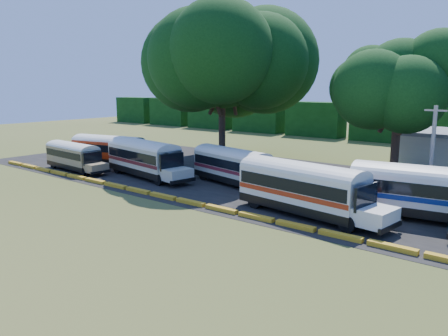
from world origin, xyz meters
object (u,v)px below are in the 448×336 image
Objects in this scene: bus_beige at (74,155)px; bus_white_red at (304,186)px; tree_west at (222,57)px; bus_red at (110,149)px; bus_cream_west at (145,156)px.

bus_beige is 26.74m from bus_white_red.
bus_white_red is at bearing -37.01° from tree_west.
bus_white_red is at bearing -20.32° from bus_red.
bus_red is 26.20m from bus_white_red.
bus_cream_west is at bearing 20.02° from bus_beige.
bus_red is at bearing -179.95° from bus_white_red.
bus_white_red is (18.37, -1.80, 0.03)m from bus_cream_west.
tree_west is (8.46, 14.42, 10.33)m from bus_beige.
bus_beige is 0.80× the size of bus_cream_west.
bus_white_red reaches higher than bus_cream_west.
bus_red is at bearing -126.79° from tree_west.
bus_beige is 8.72m from bus_cream_west.
bus_cream_west reaches higher than bus_red.
bus_red is at bearing 83.21° from bus_beige.
tree_west is (7.70, 10.30, 10.07)m from bus_red.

